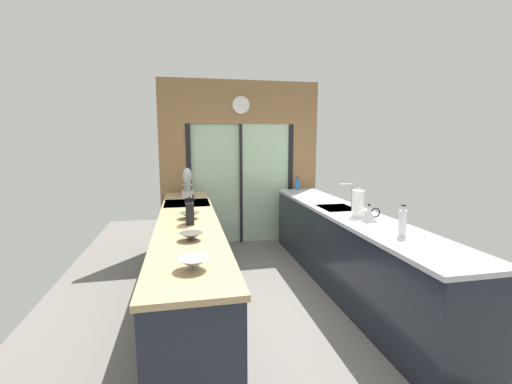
{
  "coord_description": "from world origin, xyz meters",
  "views": [
    {
      "loc": [
        -0.93,
        -3.31,
        1.75
      ],
      "look_at": [
        -0.06,
        0.84,
        1.1
      ],
      "focal_mm": 24.2,
      "sensor_mm": 36.0,
      "label": 1
    }
  ],
  "objects_px": {
    "oven_range": "(188,237)",
    "paper_towel_roll": "(358,204)",
    "soap_bottle_near": "(402,223)",
    "mixing_bowl_far": "(190,215)",
    "stand_mixer": "(188,185)",
    "mixing_bowl_near": "(194,263)",
    "soap_bottle_far": "(298,185)",
    "kettle": "(369,214)",
    "knife_block": "(190,213)",
    "mixing_bowl_mid": "(191,236)"
  },
  "relations": [
    {
      "from": "oven_range",
      "to": "paper_towel_roll",
      "type": "bearing_deg",
      "value": -34.0
    },
    {
      "from": "soap_bottle_near",
      "to": "paper_towel_roll",
      "type": "xyz_separation_m",
      "value": [
        0.0,
        0.78,
        0.02
      ]
    },
    {
      "from": "mixing_bowl_far",
      "to": "stand_mixer",
      "type": "xyz_separation_m",
      "value": [
        0.0,
        1.48,
        0.13
      ]
    },
    {
      "from": "mixing_bowl_near",
      "to": "soap_bottle_far",
      "type": "xyz_separation_m",
      "value": [
        1.78,
        3.22,
        0.05
      ]
    },
    {
      "from": "kettle",
      "to": "soap_bottle_far",
      "type": "height_order",
      "value": "soap_bottle_far"
    },
    {
      "from": "mixing_bowl_far",
      "to": "knife_block",
      "type": "bearing_deg",
      "value": -89.97
    },
    {
      "from": "mixing_bowl_near",
      "to": "paper_towel_roll",
      "type": "relative_size",
      "value": 0.68
    },
    {
      "from": "oven_range",
      "to": "paper_towel_roll",
      "type": "relative_size",
      "value": 2.92
    },
    {
      "from": "mixing_bowl_mid",
      "to": "kettle",
      "type": "distance_m",
      "value": 1.81
    },
    {
      "from": "oven_range",
      "to": "mixing_bowl_far",
      "type": "xyz_separation_m",
      "value": [
        0.02,
        -0.93,
        0.5
      ]
    },
    {
      "from": "mixing_bowl_mid",
      "to": "knife_block",
      "type": "relative_size",
      "value": 0.68
    },
    {
      "from": "mixing_bowl_far",
      "to": "soap_bottle_far",
      "type": "distance_m",
      "value": 2.49
    },
    {
      "from": "mixing_bowl_near",
      "to": "stand_mixer",
      "type": "height_order",
      "value": "stand_mixer"
    },
    {
      "from": "mixing_bowl_mid",
      "to": "oven_range",
      "type": "bearing_deg",
      "value": 90.6
    },
    {
      "from": "kettle",
      "to": "soap_bottle_far",
      "type": "bearing_deg",
      "value": 90.05
    },
    {
      "from": "mixing_bowl_near",
      "to": "paper_towel_roll",
      "type": "bearing_deg",
      "value": 33.95
    },
    {
      "from": "mixing_bowl_near",
      "to": "mixing_bowl_mid",
      "type": "distance_m",
      "value": 0.67
    },
    {
      "from": "knife_block",
      "to": "soap_bottle_far",
      "type": "bearing_deg",
      "value": 48.11
    },
    {
      "from": "mixing_bowl_far",
      "to": "paper_towel_roll",
      "type": "bearing_deg",
      "value": -9.04
    },
    {
      "from": "soap_bottle_near",
      "to": "paper_towel_roll",
      "type": "distance_m",
      "value": 0.78
    },
    {
      "from": "soap_bottle_near",
      "to": "soap_bottle_far",
      "type": "bearing_deg",
      "value": 90.0
    },
    {
      "from": "stand_mixer",
      "to": "paper_towel_roll",
      "type": "relative_size",
      "value": 1.33
    },
    {
      "from": "paper_towel_roll",
      "to": "soap_bottle_far",
      "type": "bearing_deg",
      "value": 90.0
    },
    {
      "from": "mixing_bowl_far",
      "to": "stand_mixer",
      "type": "bearing_deg",
      "value": 90.0
    },
    {
      "from": "knife_block",
      "to": "soap_bottle_near",
      "type": "distance_m",
      "value": 1.96
    },
    {
      "from": "mixing_bowl_near",
      "to": "mixing_bowl_far",
      "type": "xyz_separation_m",
      "value": [
        0.0,
        1.48,
        -0.01
      ]
    },
    {
      "from": "soap_bottle_near",
      "to": "knife_block",
      "type": "bearing_deg",
      "value": 155.16
    },
    {
      "from": "oven_range",
      "to": "mixing_bowl_mid",
      "type": "height_order",
      "value": "mixing_bowl_mid"
    },
    {
      "from": "mixing_bowl_near",
      "to": "soap_bottle_far",
      "type": "distance_m",
      "value": 3.68
    },
    {
      "from": "oven_range",
      "to": "mixing_bowl_far",
      "type": "bearing_deg",
      "value": -88.86
    },
    {
      "from": "oven_range",
      "to": "stand_mixer",
      "type": "relative_size",
      "value": 2.19
    },
    {
      "from": "stand_mixer",
      "to": "paper_towel_roll",
      "type": "distance_m",
      "value": 2.5
    },
    {
      "from": "oven_range",
      "to": "kettle",
      "type": "height_order",
      "value": "kettle"
    },
    {
      "from": "mixing_bowl_mid",
      "to": "stand_mixer",
      "type": "bearing_deg",
      "value": 90.0
    },
    {
      "from": "mixing_bowl_mid",
      "to": "kettle",
      "type": "relative_size",
      "value": 0.83
    },
    {
      "from": "mixing_bowl_far",
      "to": "paper_towel_roll",
      "type": "xyz_separation_m",
      "value": [
        1.78,
        -0.28,
        0.11
      ]
    },
    {
      "from": "kettle",
      "to": "paper_towel_roll",
      "type": "bearing_deg",
      "value": 90.47
    },
    {
      "from": "mixing_bowl_mid",
      "to": "stand_mixer",
      "type": "xyz_separation_m",
      "value": [
        0.0,
        2.29,
        0.13
      ]
    },
    {
      "from": "soap_bottle_near",
      "to": "soap_bottle_far",
      "type": "relative_size",
      "value": 1.31
    },
    {
      "from": "mixing_bowl_mid",
      "to": "knife_block",
      "type": "height_order",
      "value": "knife_block"
    },
    {
      "from": "paper_towel_roll",
      "to": "oven_range",
      "type": "bearing_deg",
      "value": 146.0
    },
    {
      "from": "mixing_bowl_mid",
      "to": "soap_bottle_near",
      "type": "height_order",
      "value": "soap_bottle_near"
    },
    {
      "from": "knife_block",
      "to": "paper_towel_roll",
      "type": "relative_size",
      "value": 0.93
    },
    {
      "from": "mixing_bowl_far",
      "to": "soap_bottle_near",
      "type": "relative_size",
      "value": 0.79
    },
    {
      "from": "kettle",
      "to": "stand_mixer",
      "type": "bearing_deg",
      "value": 131.83
    },
    {
      "from": "oven_range",
      "to": "mixing_bowl_near",
      "type": "bearing_deg",
      "value": -89.56
    },
    {
      "from": "paper_towel_roll",
      "to": "soap_bottle_near",
      "type": "bearing_deg",
      "value": -90.0
    },
    {
      "from": "mixing_bowl_far",
      "to": "kettle",
      "type": "distance_m",
      "value": 1.85
    },
    {
      "from": "mixing_bowl_mid",
      "to": "soap_bottle_far",
      "type": "xyz_separation_m",
      "value": [
        1.78,
        2.56,
        0.05
      ]
    },
    {
      "from": "oven_range",
      "to": "paper_towel_roll",
      "type": "height_order",
      "value": "paper_towel_roll"
    }
  ]
}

